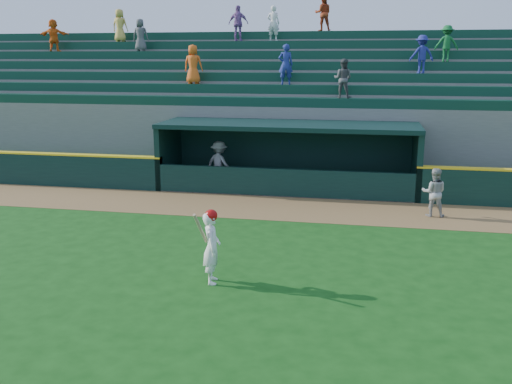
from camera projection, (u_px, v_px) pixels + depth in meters
ground at (243, 258)px, 13.92m from camera, size 120.00×120.00×0.00m
warning_track at (275, 208)px, 18.59m from camera, size 40.00×3.00×0.01m
dugout_player_front at (434, 192)px, 17.46m from camera, size 0.78×0.63×1.51m
dugout_player_inside at (219, 164)px, 21.64m from camera, size 1.27×1.01×1.71m
dugout at (289, 152)px, 21.25m from camera, size 9.40×2.80×2.46m
stands at (304, 112)px, 25.37m from camera, size 34.50×6.27×7.55m
batter_at_plate at (212, 246)px, 12.27m from camera, size 0.53×0.80×1.66m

